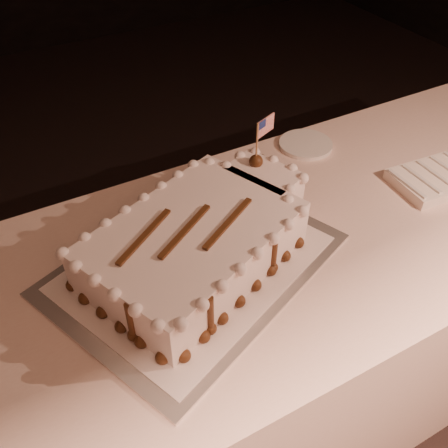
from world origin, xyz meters
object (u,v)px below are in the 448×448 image
cake_board (194,264)px  side_plate (306,144)px  banquet_table (241,341)px  sheet_cake (203,237)px  napkin_stack (434,179)px

cake_board → side_plate: (0.53, 0.29, 0.00)m
cake_board → side_plate: side_plate is taller
banquet_table → side_plate: 0.63m
sheet_cake → banquet_table: bearing=-15.6°
cake_board → banquet_table: bearing=-28.6°
cake_board → side_plate: 0.61m
banquet_table → napkin_stack: 0.72m
side_plate → napkin_stack: bearing=-58.7°
banquet_table → sheet_cake: (-0.10, 0.03, 0.44)m
napkin_stack → side_plate: (-0.20, 0.33, -0.01)m
sheet_cake → side_plate: sheet_cake is taller
banquet_table → sheet_cake: size_ratio=3.84×
cake_board → napkin_stack: 0.74m
banquet_table → cake_board: 0.40m
banquet_table → napkin_stack: bearing=-2.5°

